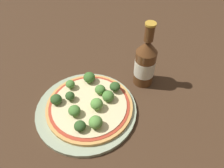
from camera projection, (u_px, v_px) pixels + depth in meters
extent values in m
plane|color=#3D2819|center=(91.00, 112.00, 0.63)|extent=(3.00, 3.00, 0.00)
cylinder|color=#93A384|center=(86.00, 110.00, 0.63)|extent=(0.29, 0.29, 0.01)
cylinder|color=tan|center=(89.00, 107.00, 0.62)|extent=(0.25, 0.25, 0.01)
cylinder|color=#A83823|center=(88.00, 105.00, 0.62)|extent=(0.23, 0.23, 0.00)
cylinder|color=beige|center=(88.00, 105.00, 0.62)|extent=(0.21, 0.21, 0.00)
cylinder|color=#6B8E51|center=(71.00, 87.00, 0.66)|extent=(0.01, 0.01, 0.01)
ellipsoid|color=#477A33|center=(70.00, 84.00, 0.65)|extent=(0.03, 0.03, 0.02)
cylinder|color=#6B8E51|center=(75.00, 113.00, 0.59)|extent=(0.01, 0.01, 0.01)
ellipsoid|color=#477A33|center=(74.00, 111.00, 0.58)|extent=(0.03, 0.03, 0.03)
cylinder|color=#6B8E51|center=(97.00, 107.00, 0.60)|extent=(0.01, 0.01, 0.01)
ellipsoid|color=#568E3D|center=(97.00, 104.00, 0.59)|extent=(0.03, 0.03, 0.03)
cylinder|color=#6B8E51|center=(108.00, 99.00, 0.63)|extent=(0.01, 0.01, 0.01)
ellipsoid|color=#477A33|center=(108.00, 96.00, 0.62)|extent=(0.03, 0.03, 0.03)
cylinder|color=#6B8E51|center=(100.00, 92.00, 0.65)|extent=(0.01, 0.01, 0.01)
ellipsoid|color=#477A33|center=(100.00, 89.00, 0.64)|extent=(0.03, 0.03, 0.03)
cylinder|color=#6B8E51|center=(70.00, 98.00, 0.63)|extent=(0.01, 0.01, 0.01)
ellipsoid|color=#2D5123|center=(70.00, 96.00, 0.62)|extent=(0.03, 0.03, 0.02)
cylinder|color=#6B8E51|center=(90.00, 80.00, 0.68)|extent=(0.01, 0.01, 0.01)
ellipsoid|color=#386628|center=(89.00, 77.00, 0.67)|extent=(0.04, 0.04, 0.03)
cylinder|color=#6B8E51|center=(96.00, 125.00, 0.56)|extent=(0.01, 0.01, 0.01)
ellipsoid|color=#568E3D|center=(95.00, 122.00, 0.55)|extent=(0.04, 0.04, 0.03)
cylinder|color=#6B8E51|center=(80.00, 128.00, 0.56)|extent=(0.01, 0.01, 0.01)
ellipsoid|color=#2D5123|center=(80.00, 126.00, 0.55)|extent=(0.03, 0.03, 0.03)
cylinder|color=#6B8E51|center=(57.00, 102.00, 0.62)|extent=(0.01, 0.01, 0.01)
ellipsoid|color=#2D5123|center=(56.00, 99.00, 0.61)|extent=(0.03, 0.03, 0.03)
cylinder|color=#6B8E51|center=(115.00, 89.00, 0.65)|extent=(0.01, 0.01, 0.01)
ellipsoid|color=#2D5123|center=(115.00, 87.00, 0.64)|extent=(0.03, 0.03, 0.03)
cylinder|color=#563319|center=(144.00, 67.00, 0.67)|extent=(0.06, 0.06, 0.12)
cylinder|color=beige|center=(145.00, 67.00, 0.67)|extent=(0.06, 0.06, 0.05)
cone|color=#563319|center=(148.00, 46.00, 0.61)|extent=(0.06, 0.06, 0.04)
cylinder|color=#563319|center=(150.00, 33.00, 0.58)|extent=(0.03, 0.03, 0.05)
cylinder|color=#B7892D|center=(151.00, 24.00, 0.56)|extent=(0.03, 0.03, 0.01)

